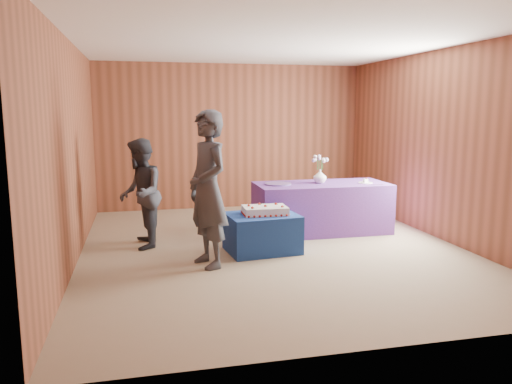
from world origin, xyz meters
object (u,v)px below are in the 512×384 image
object	(u,v)px
guest_left	(208,189)
serving_table	(321,208)
cake_table	(262,233)
sheet_cake	(265,210)
vase	(320,176)
guest_right	(141,194)

from	to	relation	value
guest_left	serving_table	bearing A→B (deg)	104.76
cake_table	sheet_cake	bearing A→B (deg)	-5.88
serving_table	vase	world-z (taller)	vase
serving_table	guest_left	xyz separation A→B (m)	(-1.91, -1.30, 0.55)
serving_table	guest_right	xyz separation A→B (m)	(-2.68, -0.29, 0.36)
sheet_cake	serving_table	bearing A→B (deg)	39.76
cake_table	guest_right	distance (m)	1.71
cake_table	guest_right	xyz separation A→B (m)	(-1.54, 0.56, 0.49)
cake_table	guest_right	bearing A→B (deg)	154.13
sheet_cake	vase	distance (m)	1.43
sheet_cake	guest_right	world-z (taller)	guest_right
guest_right	vase	bearing A→B (deg)	97.95
vase	guest_right	distance (m)	2.68
vase	guest_right	size ratio (longest dim) A/B	0.14
serving_table	guest_right	bearing A→B (deg)	-173.71
serving_table	vase	bearing A→B (deg)	119.47
guest_left	guest_right	xyz separation A→B (m)	(-0.77, 1.01, -0.19)
vase	cake_table	bearing A→B (deg)	-141.58
guest_right	guest_left	bearing A→B (deg)	38.57
vase	guest_left	distance (m)	2.31
vase	guest_right	bearing A→B (deg)	-173.02
serving_table	guest_right	size ratio (longest dim) A/B	1.35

